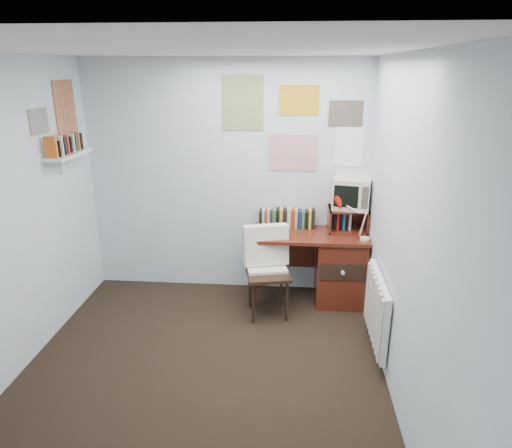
{
  "coord_description": "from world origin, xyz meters",
  "views": [
    {
      "loc": [
        0.7,
        -2.99,
        2.39
      ],
      "look_at": [
        0.37,
        1.03,
        1.0
      ],
      "focal_mm": 32.0,
      "sensor_mm": 36.0,
      "label": 1
    }
  ],
  "objects": [
    {
      "name": "posters_left",
      "position": [
        -1.49,
        1.1,
        2.0
      ],
      "size": [
        0.01,
        0.7,
        0.6
      ],
      "primitive_type": "cube",
      "color": "white",
      "rests_on": "left_wall"
    },
    {
      "name": "desk_lamp",
      "position": [
        1.44,
        1.33,
        0.94
      ],
      "size": [
        0.3,
        0.28,
        0.36
      ],
      "primitive_type": "cube",
      "rotation": [
        0.0,
        0.0,
        -0.27
      ],
      "color": "red",
      "rests_on": "desk"
    },
    {
      "name": "wall_shelf",
      "position": [
        -1.4,
        1.1,
        1.62
      ],
      "size": [
        0.2,
        0.62,
        0.24
      ],
      "primitive_type": "cube",
      "color": "white",
      "rests_on": "left_wall"
    },
    {
      "name": "back_wall",
      "position": [
        0.0,
        1.75,
        1.25
      ],
      "size": [
        3.0,
        0.02,
        2.5
      ],
      "primitive_type": "cube",
      "color": "silver",
      "rests_on": "ground"
    },
    {
      "name": "desk_chair",
      "position": [
        0.49,
        1.13,
        0.44
      ],
      "size": [
        0.53,
        0.51,
        0.88
      ],
      "primitive_type": "cube",
      "rotation": [
        0.0,
        0.0,
        0.21
      ],
      "color": "black",
      "rests_on": "ground"
    },
    {
      "name": "tv_riser",
      "position": [
        1.29,
        1.59,
        0.89
      ],
      "size": [
        0.4,
        0.3,
        0.25
      ],
      "primitive_type": "cube",
      "color": "#582014",
      "rests_on": "desk"
    },
    {
      "name": "desk",
      "position": [
        1.17,
        1.48,
        0.41
      ],
      "size": [
        1.2,
        0.55,
        0.76
      ],
      "color": "#582014",
      "rests_on": "ground"
    },
    {
      "name": "radiator",
      "position": [
        1.46,
        0.55,
        0.42
      ],
      "size": [
        0.09,
        0.8,
        0.6
      ],
      "primitive_type": "cube",
      "color": "white",
      "rests_on": "right_wall"
    },
    {
      "name": "posters_back",
      "position": [
        0.7,
        1.74,
        1.85
      ],
      "size": [
        1.2,
        0.01,
        0.9
      ],
      "primitive_type": "cube",
      "color": "white",
      "rests_on": "back_wall"
    },
    {
      "name": "crt_tv",
      "position": [
        1.32,
        1.61,
        1.18
      ],
      "size": [
        0.43,
        0.41,
        0.35
      ],
      "primitive_type": "cube",
      "rotation": [
        0.0,
        0.0,
        -0.21
      ],
      "color": "beige",
      "rests_on": "tv_riser"
    },
    {
      "name": "ground",
      "position": [
        0.0,
        0.0,
        0.0
      ],
      "size": [
        3.5,
        3.5,
        0.0
      ],
      "primitive_type": "plane",
      "color": "black",
      "rests_on": "ground"
    },
    {
      "name": "book_row",
      "position": [
        0.66,
        1.66,
        0.87
      ],
      "size": [
        0.6,
        0.14,
        0.22
      ],
      "primitive_type": "cube",
      "color": "#582014",
      "rests_on": "desk"
    },
    {
      "name": "right_wall",
      "position": [
        1.5,
        0.0,
        1.25
      ],
      "size": [
        0.02,
        3.5,
        2.5
      ],
      "primitive_type": "cube",
      "color": "silver",
      "rests_on": "ground"
    },
    {
      "name": "ceiling",
      "position": [
        0.0,
        0.0,
        2.5
      ],
      "size": [
        3.0,
        3.5,
        0.02
      ],
      "primitive_type": "cube",
      "color": "white",
      "rests_on": "back_wall"
    }
  ]
}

